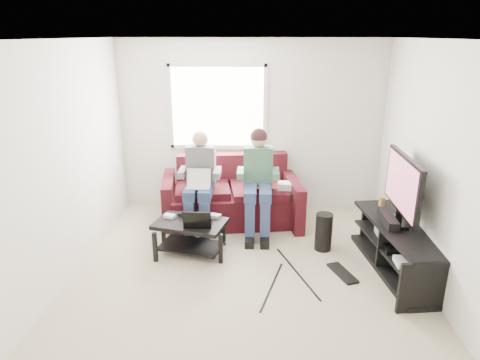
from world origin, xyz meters
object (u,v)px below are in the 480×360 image
Objects in this scene: coffee_table at (190,230)px; tv at (403,186)px; tv_stand at (397,251)px; subwoofer at (324,232)px; sofa at (231,198)px; end_table at (285,206)px.

tv reaches higher than coffee_table.
subwoofer is (-0.79, 0.47, -0.00)m from tv_stand.
sofa is 2.49m from tv.
sofa is 0.81m from end_table.
tv_stand reaches higher than subwoofer.
tv_stand is 0.92m from subwoofer.
sofa is at bearing 148.43° from tv.
coffee_table is (-0.44, -1.05, -0.02)m from sofa.
sofa is 2.45m from tv_stand.
coffee_table is 0.55× the size of tv_stand.
end_table reaches higher than tv_stand.
end_table is at bearing 35.83° from coffee_table.
coffee_table is at bearing 173.15° from tv_stand.
end_table is (-1.25, 1.19, 0.05)m from tv_stand.
tv_stand is (2.48, -0.30, -0.07)m from coffee_table.
coffee_table is 2.58m from tv.
coffee_table is at bearing -144.17° from end_table.
end_table is (-0.46, 0.71, 0.05)m from subwoofer.
sofa is 1.53m from subwoofer.
end_table reaches higher than subwoofer.
tv is 1.16m from subwoofer.
subwoofer is at bearing 5.93° from coffee_table.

